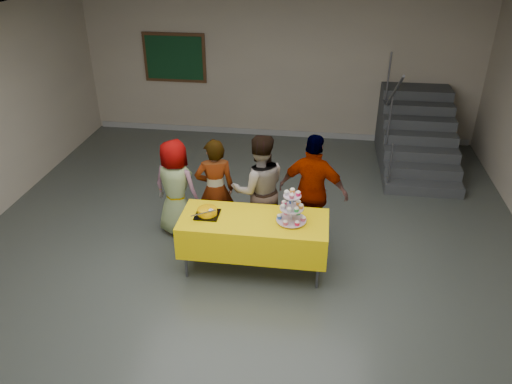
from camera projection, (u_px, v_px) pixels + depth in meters
room_shell at (236, 124)px, 5.42m from camera, size 10.00×10.04×3.02m
bake_table at (254, 233)px, 6.39m from camera, size 1.88×0.78×0.77m
cupcake_stand at (292, 209)px, 6.14m from camera, size 0.38×0.38×0.44m
bear_cake at (207, 211)px, 6.34m from camera, size 0.32×0.36×0.12m
schoolchild_a at (176, 188)px, 7.12m from camera, size 0.81×0.64×1.45m
schoolchild_b at (215, 190)px, 6.98m from camera, size 0.64×0.51×1.53m
schoolchild_c at (259, 189)px, 6.90m from camera, size 0.93×0.81×1.61m
schoolchild_d at (313, 192)px, 6.81m from camera, size 1.03×0.62×1.65m
staircase at (415, 136)px, 9.46m from camera, size 1.30×2.40×2.04m
noticeboard at (174, 58)px, 10.23m from camera, size 1.30×0.05×1.00m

